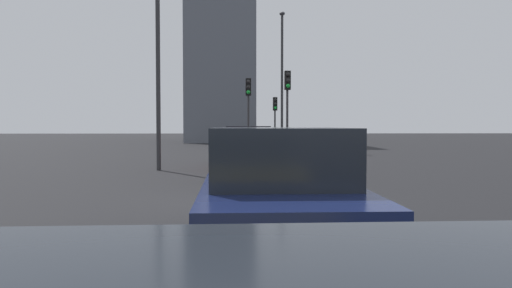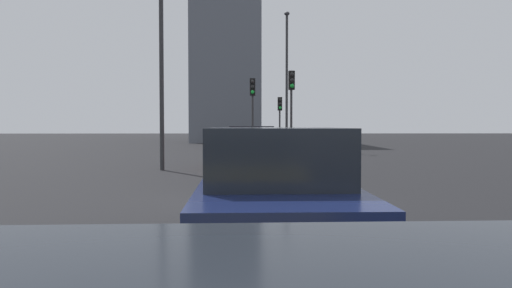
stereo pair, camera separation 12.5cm
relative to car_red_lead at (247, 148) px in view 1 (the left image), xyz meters
name	(u,v)px [view 1 (the left image)]	position (x,y,z in m)	size (l,w,h in m)	color
ground_plane	(252,204)	(-8.13, 0.03, -0.88)	(160.00, 160.00, 0.20)	black
car_red_lead	(247,148)	(0.00, 0.00, 0.00)	(4.79, 2.14, 1.62)	maroon
car_white_second	(258,159)	(-6.10, -0.18, -0.02)	(4.15, 2.16, 1.57)	silver
car_navy_third	(277,196)	(-13.05, -0.17, 0.01)	(4.69, 2.11, 1.65)	#141E4C
traffic_light_near_left	(248,100)	(6.73, -0.16, 2.16)	(0.32, 0.29, 4.08)	#2D2D30
traffic_light_near_right	(288,96)	(4.33, -1.98, 2.25)	(0.32, 0.30, 4.22)	#2D2D30
traffic_light_far_left	(275,112)	(14.25, -2.10, 1.76)	(0.32, 0.30, 3.51)	#2D2D30
street_lamp_kerbside	(158,49)	(-0.96, 3.27, 3.66)	(0.56, 0.36, 7.56)	#2D2D30
street_lamp_far	(282,71)	(13.43, -2.50, 4.42)	(0.56, 0.36, 9.03)	#2D2D30
building_facade_left	(222,52)	(30.20, 2.03, 8.07)	(10.64, 6.46, 17.70)	slate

